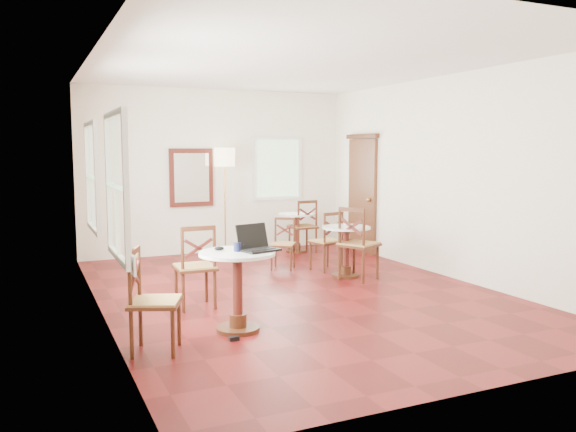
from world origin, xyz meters
The scene contains 17 objects.
ground centered at (0.00, 0.00, 0.00)m, with size 7.00×7.00×0.00m, color #611110.
room_shell centered at (-0.06, 0.27, 1.89)m, with size 5.02×7.02×3.01m.
cafe_table_near centered at (-1.27, -1.25, 0.52)m, with size 0.80×0.80×0.85m.
cafe_table_mid centered at (1.09, 0.60, 0.47)m, with size 0.72×0.72×0.76m.
cafe_table_back centered at (1.33, 2.88, 0.45)m, with size 0.68×0.68×0.72m.
chair_near_a centered at (-1.43, -0.17, 0.50)m, with size 0.48×0.48×1.01m.
chair_near_b centered at (-2.21, -1.53, 0.49)m, with size 0.59×0.59×0.99m.
chair_mid_a centered at (1.05, 1.13, 0.47)m, with size 0.51×0.51×0.94m.
chair_mid_b centered at (1.13, 0.34, 0.54)m, with size 0.67×0.67×1.08m.
chair_back_a centered at (1.43, 2.78, 0.49)m, with size 0.47×0.47×0.98m.
chair_back_b centered at (0.47, 1.53, 0.41)m, with size 0.53×0.53×0.82m.
floor_lamp centered at (0.03, 3.15, 1.64)m, with size 0.38×0.38×1.94m.
laptop centered at (-1.06, -1.26, 0.91)m, with size 0.44×0.40×0.27m.
mouse centered at (-1.42, -1.10, 0.87)m, with size 0.11×0.07×0.04m, color black.
navy_mug centered at (-1.26, -1.23, 0.89)m, with size 0.12×0.08×0.09m.
water_glass centered at (-1.12, -1.17, 0.90)m, with size 0.07×0.07×0.11m, color white.
power_adapter centered at (-1.42, -1.53, 0.02)m, with size 0.10×0.06×0.04m, color black.
Camera 1 is at (-3.25, -6.91, 1.89)m, focal length 36.42 mm.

